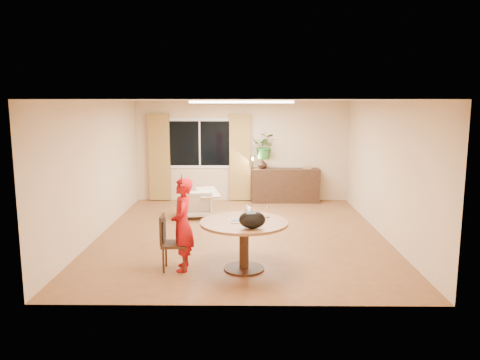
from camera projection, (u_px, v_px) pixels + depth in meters
The scene contains 24 objects.
floor at pixel (241, 234), 9.17m from camera, with size 6.50×6.50×0.00m, color brown.
ceiling at pixel (241, 100), 8.74m from camera, with size 6.50×6.50×0.00m, color white.
wall_back at pixel (242, 151), 12.16m from camera, with size 5.50×5.50×0.00m, color #D6B58B.
wall_left at pixel (98, 169), 8.99m from camera, with size 6.50×6.50×0.00m, color #D6B58B.
wall_right at pixel (385, 169), 8.93m from camera, with size 6.50×6.50×0.00m, color #D6B58B.
window at pixel (200, 143), 12.12m from camera, with size 1.70×0.03×1.30m.
curtain_left at pixel (159, 157), 12.12m from camera, with size 0.55×0.08×2.25m, color olive.
curtain_right at pixel (240, 157), 12.10m from camera, with size 0.55×0.08×2.25m, color olive.
ceiling_panel at pixel (241, 102), 9.93m from camera, with size 2.20×0.35×0.05m, color white.
dining_table at pixel (244, 232), 7.15m from camera, with size 1.35×1.35×0.77m.
dining_chair at pixel (174, 243), 7.18m from camera, with size 0.42×0.38×0.87m, color black, non-canonical shape.
child at pixel (183, 224), 7.14m from camera, with size 0.34×0.52×1.44m, color red.
laptop at pixel (241, 214), 7.10m from camera, with size 0.35×0.23×0.23m, color #B7B7BC, non-canonical shape.
tumbler at pixel (247, 214), 7.36m from camera, with size 0.08×0.08×0.11m, color white, non-canonical shape.
wine_glass at pixel (268, 212), 7.33m from camera, with size 0.07×0.07×0.20m, color white, non-canonical shape.
pot_lid at pixel (256, 215), 7.42m from camera, with size 0.23×0.23×0.04m, color white, non-canonical shape.
handbag at pixel (252, 220), 6.70m from camera, with size 0.39×0.23×0.26m, color black, non-canonical shape.
armchair at pixel (196, 203), 10.49m from camera, with size 0.69×0.71×0.64m, color beige.
throw at pixel (208, 189), 10.36m from camera, with size 0.45×0.55×0.03m, color beige, non-canonical shape.
sideboard at pixel (285, 185), 12.06m from camera, with size 1.74×0.43×0.87m, color black.
vase at pixel (262, 164), 11.97m from camera, with size 0.24×0.24×0.25m, color black.
bouquet at pixel (265, 146), 11.90m from camera, with size 0.59×0.51×0.66m, color #2F6024.
book_stack at pixel (307, 167), 11.97m from camera, with size 0.20×0.15×0.08m, color #916849, non-canonical shape.
desk_lamp at pixel (253, 162), 11.92m from camera, with size 0.14×0.14×0.34m, color black, non-canonical shape.
Camera 1 is at (0.08, -8.87, 2.57)m, focal length 35.00 mm.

